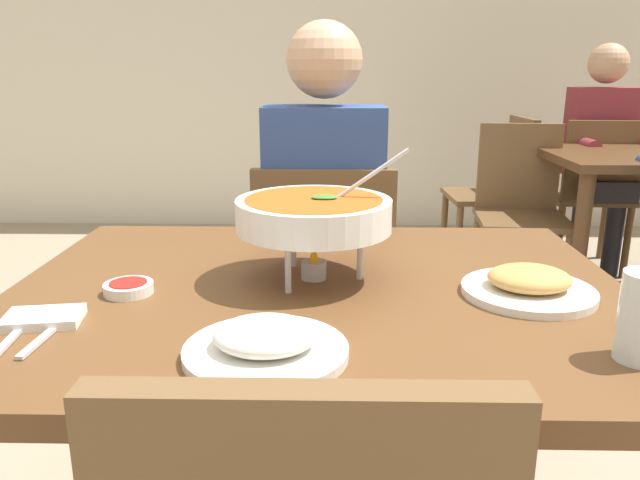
# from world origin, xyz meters

# --- Properties ---
(cafe_rear_partition) EXTENTS (10.00, 0.10, 3.00)m
(cafe_rear_partition) POSITION_xyz_m (0.00, 3.56, 1.50)
(cafe_rear_partition) COLOR beige
(cafe_rear_partition) RESTS_ON ground_plane
(dining_table_main) EXTENTS (1.17, 0.90, 0.78)m
(dining_table_main) POSITION_xyz_m (0.00, 0.00, 0.66)
(dining_table_main) COLOR brown
(dining_table_main) RESTS_ON ground_plane
(chair_diner_main) EXTENTS (0.44, 0.44, 0.90)m
(chair_diner_main) POSITION_xyz_m (-0.00, 0.74, 0.51)
(chair_diner_main) COLOR brown
(chair_diner_main) RESTS_ON ground_plane
(diner_main) EXTENTS (0.40, 0.45, 1.31)m
(diner_main) POSITION_xyz_m (0.00, 0.77, 0.75)
(diner_main) COLOR #2D2D38
(diner_main) RESTS_ON ground_plane
(curry_bowl) EXTENTS (0.33, 0.30, 0.26)m
(curry_bowl) POSITION_xyz_m (-0.01, 0.05, 0.91)
(curry_bowl) COLOR silver
(curry_bowl) RESTS_ON dining_table_main
(rice_plate) EXTENTS (0.24, 0.24, 0.06)m
(rice_plate) POSITION_xyz_m (-0.07, -0.29, 0.80)
(rice_plate) COLOR white
(rice_plate) RESTS_ON dining_table_main
(appetizer_plate) EXTENTS (0.24, 0.24, 0.06)m
(appetizer_plate) POSITION_xyz_m (0.38, -0.04, 0.80)
(appetizer_plate) COLOR white
(appetizer_plate) RESTS_ON dining_table_main
(sauce_dish) EXTENTS (0.09, 0.09, 0.02)m
(sauce_dish) POSITION_xyz_m (-0.35, -0.04, 0.79)
(sauce_dish) COLOR white
(sauce_dish) RESTS_ON dining_table_main
(napkin_folded) EXTENTS (0.13, 0.10, 0.02)m
(napkin_folded) POSITION_xyz_m (-0.44, -0.18, 0.78)
(napkin_folded) COLOR white
(napkin_folded) RESTS_ON dining_table_main
(fork_utensil) EXTENTS (0.03, 0.17, 0.01)m
(fork_utensil) POSITION_xyz_m (-0.46, -0.23, 0.78)
(fork_utensil) COLOR silver
(fork_utensil) RESTS_ON dining_table_main
(spoon_utensil) EXTENTS (0.02, 0.17, 0.01)m
(spoon_utensil) POSITION_xyz_m (-0.41, -0.23, 0.78)
(spoon_utensil) COLOR silver
(spoon_utensil) RESTS_ON dining_table_main
(chair_bg_left) EXTENTS (0.47, 0.47, 0.90)m
(chair_bg_left) POSITION_xyz_m (1.53, 2.42, 0.51)
(chair_bg_left) COLOR brown
(chair_bg_left) RESTS_ON ground_plane
(chair_bg_right) EXTENTS (0.46, 0.46, 0.90)m
(chair_bg_right) POSITION_xyz_m (1.03, 2.52, 0.51)
(chair_bg_right) COLOR brown
(chair_bg_right) RESTS_ON ground_plane
(chair_bg_window) EXTENTS (0.48, 0.48, 0.90)m
(chair_bg_window) POSITION_xyz_m (0.99, 2.02, 0.51)
(chair_bg_window) COLOR brown
(chair_bg_window) RESTS_ON ground_plane
(patron_bg_left) EXTENTS (0.40, 0.45, 1.31)m
(patron_bg_left) POSITION_xyz_m (1.56, 2.45, 0.75)
(patron_bg_left) COLOR #2D2D38
(patron_bg_left) RESTS_ON ground_plane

